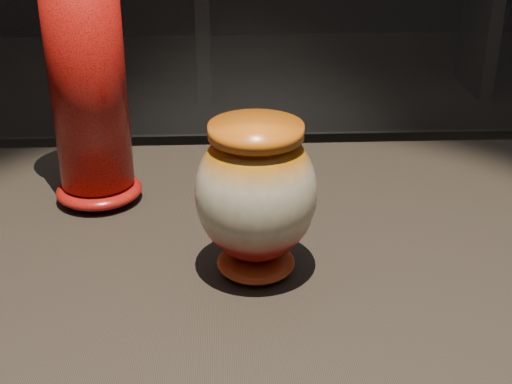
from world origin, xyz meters
TOP-DOWN VIEW (x-y plane):
  - main_vase at (-0.11, -0.03)m, footprint 0.15×0.15m
  - tall_vase at (-0.34, 0.18)m, footprint 0.16×0.16m

SIDE VIEW (x-z plane):
  - main_vase at x=-0.11m, z-range 0.91..1.11m
  - tall_vase at x=-0.34m, z-range 0.89..1.31m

